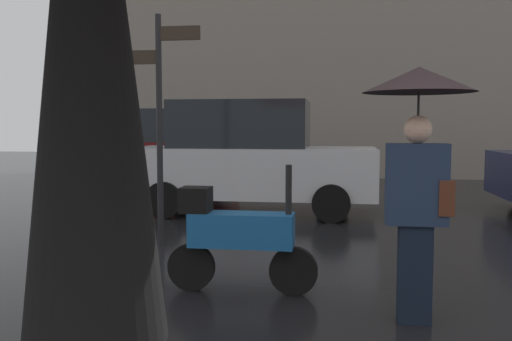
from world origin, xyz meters
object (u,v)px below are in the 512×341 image
object	(u,v)px
parked_scooter	(237,235)
street_signpost	(160,107)
pedestrian_with_umbrella	(419,136)
parked_car_left	(249,157)
folded_patio_umbrella_near	(90,46)
parked_car_right	(146,150)

from	to	relation	value
parked_scooter	street_signpost	distance (m)	2.70
pedestrian_with_umbrella	parked_car_left	distance (m)	5.91
folded_patio_umbrella_near	parked_car_right	bearing A→B (deg)	109.40
pedestrian_with_umbrella	parked_car_right	size ratio (longest dim) A/B	0.48
pedestrian_with_umbrella	parked_car_left	size ratio (longest dim) A/B	0.47
folded_patio_umbrella_near	parked_car_left	bearing A→B (deg)	96.93
folded_patio_umbrella_near	street_signpost	world-z (taller)	street_signpost
folded_patio_umbrella_near	parked_car_right	size ratio (longest dim) A/B	0.62
pedestrian_with_umbrella	parked_car_left	world-z (taller)	pedestrian_with_umbrella
parked_scooter	folded_patio_umbrella_near	bearing A→B (deg)	-98.13
pedestrian_with_umbrella	parked_car_right	distance (m)	10.25
street_signpost	parked_scooter	bearing A→B (deg)	-54.13
pedestrian_with_umbrella	street_signpost	xyz separation A→B (m)	(-2.97, 2.51, 0.33)
pedestrian_with_umbrella	parked_car_left	xyz separation A→B (m)	(-2.26, 5.44, -0.49)
parked_scooter	parked_car_right	distance (m)	8.98
parked_car_left	pedestrian_with_umbrella	bearing A→B (deg)	127.80
parked_scooter	street_signpost	bearing A→B (deg)	112.06
folded_patio_umbrella_near	street_signpost	xyz separation A→B (m)	(-1.78, 5.81, 0.07)
pedestrian_with_umbrella	parked_car_left	bearing A→B (deg)	72.72
folded_patio_umbrella_near	pedestrian_with_umbrella	size ratio (longest dim) A/B	1.29
pedestrian_with_umbrella	street_signpost	bearing A→B (deg)	100.03
parked_scooter	parked_car_left	world-z (taller)	parked_car_left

